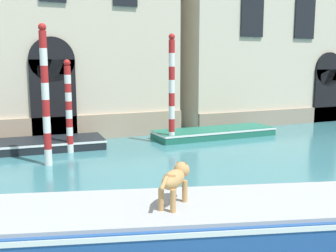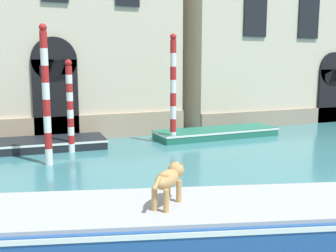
{
  "view_description": "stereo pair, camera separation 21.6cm",
  "coord_description": "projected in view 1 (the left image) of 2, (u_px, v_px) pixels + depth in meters",
  "views": [
    {
      "loc": [
        -0.88,
        0.2,
        3.07
      ],
      "look_at": [
        3.9,
        11.07,
        1.2
      ],
      "focal_mm": 42.0,
      "sensor_mm": 36.0,
      "label": 1
    },
    {
      "loc": [
        -0.69,
        0.12,
        3.07
      ],
      "look_at": [
        3.9,
        11.07,
        1.2
      ],
      "focal_mm": 42.0,
      "sensor_mm": 36.0,
      "label": 2
    }
  ],
  "objects": [
    {
      "name": "boat_moored_near_palazzo",
      "position": [
        38.0,
        144.0,
        14.22
      ],
      "size": [
        4.78,
        2.07,
        0.37
      ],
      "rotation": [
        0.0,
        0.0,
        -0.06
      ],
      "color": "black",
      "rests_on": "ground_plane"
    },
    {
      "name": "mooring_pole_1",
      "position": [
        45.0,
        95.0,
        11.73
      ],
      "size": [
        0.23,
        0.23,
        4.25
      ],
      "color": "white",
      "rests_on": "ground_plane"
    },
    {
      "name": "dog_on_deck",
      "position": [
        175.0,
        179.0,
        6.47
      ],
      "size": [
        0.8,
        0.76,
        0.68
      ],
      "rotation": [
        0.0,
        0.0,
        0.75
      ],
      "color": "tan",
      "rests_on": "boat_foreground"
    },
    {
      "name": "boat_foreground",
      "position": [
        148.0,
        226.0,
        6.56
      ],
      "size": [
        8.53,
        4.27,
        0.76
      ],
      "rotation": [
        0.0,
        0.0,
        -0.29
      ],
      "color": "#234C8C",
      "rests_on": "ground_plane"
    },
    {
      "name": "boat_moored_far",
      "position": [
        214.0,
        133.0,
        16.73
      ],
      "size": [
        5.33,
        1.65,
        0.36
      ],
      "rotation": [
        0.0,
        0.0,
        0.01
      ],
      "color": "#1E6651",
      "rests_on": "ground_plane"
    },
    {
      "name": "mooring_pole_0",
      "position": [
        172.0,
        90.0,
        14.9
      ],
      "size": [
        0.24,
        0.24,
        4.2
      ],
      "color": "white",
      "rests_on": "ground_plane"
    },
    {
      "name": "mooring_pole_3",
      "position": [
        69.0,
        106.0,
        13.57
      ],
      "size": [
        0.23,
        0.23,
        3.23
      ],
      "color": "white",
      "rests_on": "ground_plane"
    }
  ]
}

